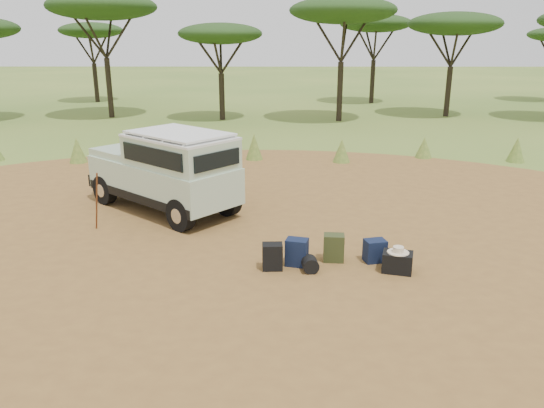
{
  "coord_description": "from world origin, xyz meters",
  "views": [
    {
      "loc": [
        0.71,
        -9.38,
        4.1
      ],
      "look_at": [
        0.66,
        0.45,
        1.0
      ],
      "focal_mm": 35.0,
      "sensor_mm": 36.0,
      "label": 1
    }
  ],
  "objects_px": {
    "duffel_navy": "(375,251)",
    "backpack_olive": "(334,248)",
    "walking_staff": "(97,202)",
    "backpack_black": "(272,257)",
    "hard_case": "(397,262)",
    "backpack_navy": "(297,252)",
    "safari_vehicle": "(166,172)"
  },
  "relations": [
    {
      "from": "safari_vehicle",
      "to": "backpack_olive",
      "type": "xyz_separation_m",
      "value": [
        3.76,
        -3.08,
        -0.71
      ]
    },
    {
      "from": "backpack_black",
      "to": "backpack_navy",
      "type": "height_order",
      "value": "backpack_navy"
    },
    {
      "from": "duffel_navy",
      "to": "hard_case",
      "type": "bearing_deg",
      "value": -67.6
    },
    {
      "from": "backpack_navy",
      "to": "duffel_navy",
      "type": "distance_m",
      "value": 1.5
    },
    {
      "from": "backpack_navy",
      "to": "hard_case",
      "type": "xyz_separation_m",
      "value": [
        1.82,
        -0.28,
        -0.07
      ]
    },
    {
      "from": "backpack_olive",
      "to": "duffel_navy",
      "type": "xyz_separation_m",
      "value": [
        0.78,
        -0.03,
        -0.05
      ]
    },
    {
      "from": "safari_vehicle",
      "to": "walking_staff",
      "type": "height_order",
      "value": "safari_vehicle"
    },
    {
      "from": "backpack_navy",
      "to": "backpack_olive",
      "type": "bearing_deg",
      "value": 31.17
    },
    {
      "from": "backpack_black",
      "to": "hard_case",
      "type": "relative_size",
      "value": 0.94
    },
    {
      "from": "walking_staff",
      "to": "backpack_olive",
      "type": "xyz_separation_m",
      "value": [
        4.99,
        -1.58,
        -0.42
      ]
    },
    {
      "from": "backpack_black",
      "to": "backpack_navy",
      "type": "bearing_deg",
      "value": 19.54
    },
    {
      "from": "walking_staff",
      "to": "backpack_black",
      "type": "height_order",
      "value": "walking_staff"
    },
    {
      "from": "backpack_olive",
      "to": "hard_case",
      "type": "relative_size",
      "value": 1.01
    },
    {
      "from": "safari_vehicle",
      "to": "walking_staff",
      "type": "distance_m",
      "value": 1.97
    },
    {
      "from": "safari_vehicle",
      "to": "backpack_black",
      "type": "distance_m",
      "value": 4.4
    },
    {
      "from": "backpack_navy",
      "to": "hard_case",
      "type": "bearing_deg",
      "value": 6.21
    },
    {
      "from": "backpack_black",
      "to": "duffel_navy",
      "type": "relative_size",
      "value": 1.14
    },
    {
      "from": "backpack_navy",
      "to": "safari_vehicle",
      "type": "bearing_deg",
      "value": 147.74
    },
    {
      "from": "backpack_navy",
      "to": "backpack_black",
      "type": "bearing_deg",
      "value": -142.94
    },
    {
      "from": "walking_staff",
      "to": "backpack_olive",
      "type": "bearing_deg",
      "value": -52.95
    },
    {
      "from": "duffel_navy",
      "to": "hard_case",
      "type": "height_order",
      "value": "duffel_navy"
    },
    {
      "from": "walking_staff",
      "to": "duffel_navy",
      "type": "distance_m",
      "value": 6.01
    },
    {
      "from": "safari_vehicle",
      "to": "backpack_navy",
      "type": "distance_m",
      "value": 4.54
    },
    {
      "from": "duffel_navy",
      "to": "backpack_olive",
      "type": "bearing_deg",
      "value": 165.14
    },
    {
      "from": "duffel_navy",
      "to": "hard_case",
      "type": "distance_m",
      "value": 0.57
    },
    {
      "from": "backpack_navy",
      "to": "walking_staff",
      "type": "bearing_deg",
      "value": 172.28
    },
    {
      "from": "walking_staff",
      "to": "backpack_black",
      "type": "xyz_separation_m",
      "value": [
        3.83,
        -1.97,
        -0.44
      ]
    },
    {
      "from": "walking_staff",
      "to": "backpack_navy",
      "type": "xyz_separation_m",
      "value": [
        4.28,
        -1.79,
        -0.43
      ]
    },
    {
      "from": "safari_vehicle",
      "to": "backpack_olive",
      "type": "height_order",
      "value": "safari_vehicle"
    },
    {
      "from": "safari_vehicle",
      "to": "backpack_navy",
      "type": "bearing_deg",
      "value": -6.16
    },
    {
      "from": "walking_staff",
      "to": "duffel_navy",
      "type": "height_order",
      "value": "walking_staff"
    },
    {
      "from": "walking_staff",
      "to": "duffel_navy",
      "type": "xyz_separation_m",
      "value": [
        5.77,
        -1.6,
        -0.47
      ]
    }
  ]
}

